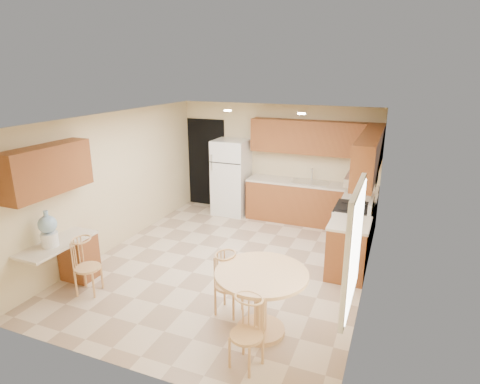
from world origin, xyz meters
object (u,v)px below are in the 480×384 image
at_px(chair_table_b, 244,331).
at_px(chair_desk, 83,263).
at_px(refrigerator, 231,177).
at_px(dining_table, 261,293).
at_px(water_crock, 48,230).
at_px(stove, 352,230).
at_px(chair_table_a, 226,281).

height_order(chair_table_b, chair_desk, chair_desk).
relative_size(refrigerator, dining_table, 1.48).
bearing_deg(refrigerator, water_crock, -103.97).
distance_m(refrigerator, chair_table_b, 5.16).
distance_m(stove, dining_table, 2.85).
bearing_deg(stove, dining_table, -105.80).
height_order(chair_table_a, chair_table_b, chair_table_a).
relative_size(stove, chair_table_a, 1.25).
xyz_separation_m(chair_table_a, chair_desk, (-2.15, -0.31, -0.00)).
relative_size(refrigerator, stove, 1.57).
xyz_separation_m(dining_table, water_crock, (-3.15, -0.26, 0.45)).
height_order(dining_table, chair_table_a, chair_table_a).
distance_m(chair_table_a, chair_desk, 2.17).
height_order(refrigerator, chair_desk, refrigerator).
bearing_deg(dining_table, chair_table_a, 163.12).
bearing_deg(chair_table_a, stove, 155.92).
bearing_deg(chair_table_a, water_crock, -77.57).
distance_m(stove, chair_table_b, 3.54).
relative_size(stove, chair_desk, 1.27).
xyz_separation_m(refrigerator, water_crock, (-1.05, -4.22, 0.16)).
xyz_separation_m(chair_table_a, chair_table_b, (0.60, -0.89, -0.01)).
relative_size(chair_table_a, chair_desk, 1.01).
bearing_deg(chair_table_b, refrigerator, -51.50).
relative_size(stove, dining_table, 0.94).
height_order(chair_desk, water_crock, water_crock).
relative_size(dining_table, chair_table_a, 1.33).
relative_size(chair_table_b, water_crock, 1.57).
distance_m(chair_table_a, water_crock, 2.68).
bearing_deg(stove, water_crock, -142.61).
distance_m(chair_table_a, chair_table_b, 1.07).
height_order(dining_table, chair_desk, chair_desk).
distance_m(refrigerator, chair_table_a, 4.11).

